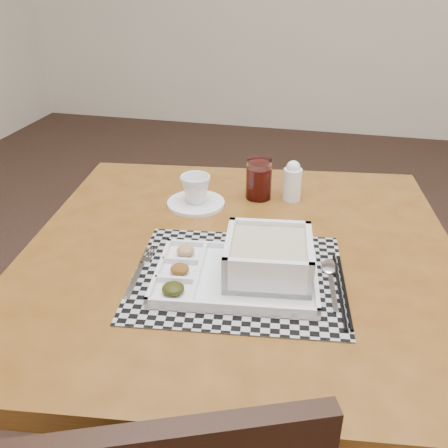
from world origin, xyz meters
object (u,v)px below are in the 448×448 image
(cup, at_px, (196,189))
(creamer_bottle, at_px, (292,181))
(serving_tray, at_px, (257,264))
(juice_glass, at_px, (259,181))
(dining_table, at_px, (239,277))

(cup, height_order, creamer_bottle, creamer_bottle)
(serving_tray, xyz_separation_m, juice_glass, (-0.06, 0.38, 0.01))
(dining_table, bearing_deg, serving_tray, -61.83)
(serving_tray, height_order, creamer_bottle, creamer_bottle)
(serving_tray, height_order, cup, serving_tray)
(dining_table, height_order, juice_glass, juice_glass)
(juice_glass, distance_m, creamer_bottle, 0.09)
(dining_table, distance_m, juice_glass, 0.30)
(dining_table, bearing_deg, creamer_bottle, 73.83)
(cup, relative_size, juice_glass, 0.73)
(juice_glass, height_order, creamer_bottle, creamer_bottle)
(dining_table, relative_size, serving_tray, 3.10)
(dining_table, distance_m, serving_tray, 0.16)
(cup, distance_m, creamer_bottle, 0.26)
(dining_table, xyz_separation_m, serving_tray, (0.06, -0.10, 0.11))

